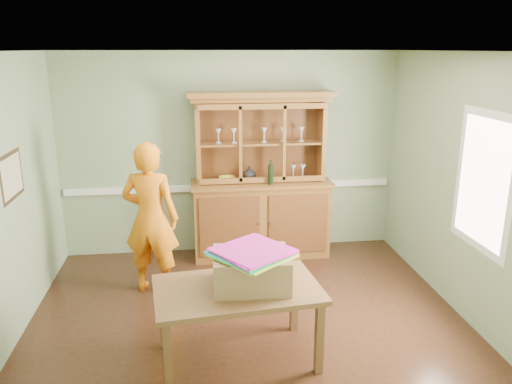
{
  "coord_description": "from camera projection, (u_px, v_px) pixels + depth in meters",
  "views": [
    {
      "loc": [
        -0.51,
        -4.58,
        2.73
      ],
      "look_at": [
        0.14,
        0.4,
        1.27
      ],
      "focal_mm": 35.0,
      "sensor_mm": 36.0,
      "label": 1
    }
  ],
  "objects": [
    {
      "name": "wall_left",
      "position": [
        2.0,
        206.0,
        4.53
      ],
      "size": [
        0.0,
        4.0,
        4.0
      ],
      "primitive_type": "plane",
      "rotation": [
        1.57,
        0.0,
        1.57
      ],
      "color": "gray",
      "rests_on": "floor"
    },
    {
      "name": "wall_back",
      "position": [
        231.0,
        154.0,
        6.71
      ],
      "size": [
        4.5,
        0.0,
        4.5
      ],
      "primitive_type": "plane",
      "rotation": [
        1.57,
        0.0,
        0.0
      ],
      "color": "gray",
      "rests_on": "floor"
    },
    {
      "name": "china_hutch",
      "position": [
        261.0,
        200.0,
        6.68
      ],
      "size": [
        1.87,
        0.62,
        2.2
      ],
      "color": "brown",
      "rests_on": "floor"
    },
    {
      "name": "chair_rail",
      "position": [
        231.0,
        187.0,
        6.82
      ],
      "size": [
        4.41,
        0.05,
        0.08
      ],
      "primitive_type": "cube",
      "color": "white",
      "rests_on": "wall_back"
    },
    {
      "name": "cardboard_box",
      "position": [
        251.0,
        270.0,
        4.34
      ],
      "size": [
        0.68,
        0.55,
        0.3
      ],
      "primitive_type": "cube",
      "rotation": [
        0.0,
        0.0,
        -0.05
      ],
      "color": "#926B4B",
      "rests_on": "dining_table"
    },
    {
      "name": "kite_stack",
      "position": [
        252.0,
        252.0,
        4.25
      ],
      "size": [
        0.78,
        0.78,
        0.06
      ],
      "rotation": [
        0.0,
        0.0,
        0.63
      ],
      "color": "#F3C973",
      "rests_on": "cardboard_box"
    },
    {
      "name": "window_panel",
      "position": [
        483.0,
        182.0,
        4.76
      ],
      "size": [
        0.03,
        0.96,
        1.36
      ],
      "color": "white",
      "rests_on": "wall_right"
    },
    {
      "name": "floor",
      "position": [
        248.0,
        321.0,
        5.18
      ],
      "size": [
        4.5,
        4.5,
        0.0
      ],
      "primitive_type": "plane",
      "color": "#402114",
      "rests_on": "ground"
    },
    {
      "name": "dining_table",
      "position": [
        237.0,
        296.0,
        4.38
      ],
      "size": [
        1.52,
        1.01,
        0.72
      ],
      "rotation": [
        0.0,
        0.0,
        0.11
      ],
      "color": "brown",
      "rests_on": "floor"
    },
    {
      "name": "ceiling",
      "position": [
        247.0,
        51.0,
        4.43
      ],
      "size": [
        4.5,
        4.5,
        0.0
      ],
      "primitive_type": "plane",
      "rotation": [
        3.14,
        0.0,
        0.0
      ],
      "color": "white",
      "rests_on": "wall_back"
    },
    {
      "name": "person",
      "position": [
        151.0,
        218.0,
        5.62
      ],
      "size": [
        0.72,
        0.56,
        1.76
      ],
      "primitive_type": "imported",
      "rotation": [
        0.0,
        0.0,
        2.9
      ],
      "color": "orange",
      "rests_on": "floor"
    },
    {
      "name": "wall_front",
      "position": [
        286.0,
        294.0,
        2.9
      ],
      "size": [
        4.5,
        0.0,
        4.5
      ],
      "primitive_type": "plane",
      "rotation": [
        -1.57,
        0.0,
        0.0
      ],
      "color": "gray",
      "rests_on": "floor"
    },
    {
      "name": "framed_map",
      "position": [
        12.0,
        176.0,
        4.76
      ],
      "size": [
        0.03,
        0.6,
        0.46
      ],
      "color": "#332414",
      "rests_on": "wall_left"
    },
    {
      "name": "wall_right",
      "position": [
        466.0,
        188.0,
        5.09
      ],
      "size": [
        0.0,
        4.0,
        4.0
      ],
      "primitive_type": "plane",
      "rotation": [
        1.57,
        0.0,
        -1.57
      ],
      "color": "gray",
      "rests_on": "floor"
    }
  ]
}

